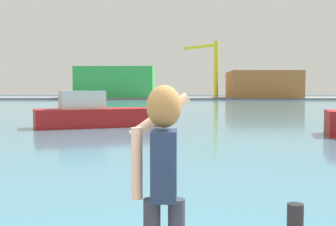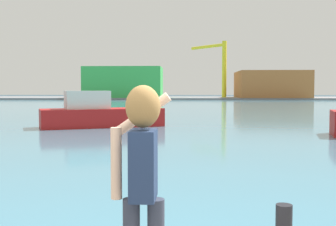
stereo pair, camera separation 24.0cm
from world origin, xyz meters
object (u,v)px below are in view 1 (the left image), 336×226
object	(u,v)px
warehouse_right	(262,84)
port_crane	(211,62)
boat_moored	(94,114)
warehouse_left	(116,82)
harbor_bollard	(295,221)
person_photographer	(163,169)

from	to	relation	value
warehouse_right	port_crane	distance (m)	12.44
boat_moored	warehouse_left	size ratio (longest dim) A/B	0.43
boat_moored	warehouse_left	distance (m)	66.99
boat_moored	harbor_bollard	bearing A→B (deg)	-94.93
warehouse_left	port_crane	bearing A→B (deg)	11.31
warehouse_left	warehouse_right	bearing A→B (deg)	3.37
person_photographer	warehouse_left	size ratio (longest dim) A/B	0.11
harbor_bollard	warehouse_right	size ratio (longest dim) A/B	0.03
harbor_bollard	warehouse_left	world-z (taller)	warehouse_left
person_photographer	harbor_bollard	world-z (taller)	person_photographer
warehouse_right	port_crane	bearing A→B (deg)	168.33
person_photographer	warehouse_left	bearing A→B (deg)	9.94
warehouse_left	warehouse_right	xyz separation A→B (m)	(32.10, 1.89, -0.45)
person_photographer	boat_moored	world-z (taller)	person_photographer
boat_moored	warehouse_right	xyz separation A→B (m)	(23.49, 68.26, 2.50)
boat_moored	warehouse_right	bearing A→B (deg)	48.18
person_photographer	port_crane	world-z (taller)	port_crane
harbor_bollard	boat_moored	world-z (taller)	boat_moored
harbor_bollard	port_crane	distance (m)	89.97
harbor_bollard	port_crane	world-z (taller)	port_crane
boat_moored	person_photographer	bearing A→B (deg)	-99.96
warehouse_left	harbor_bollard	bearing A→B (deg)	-80.21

